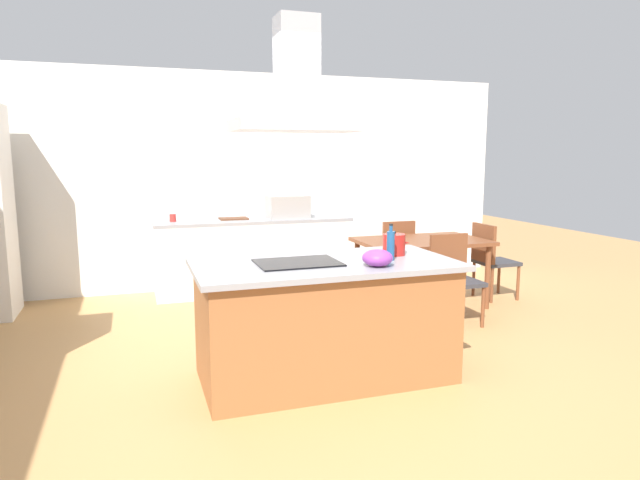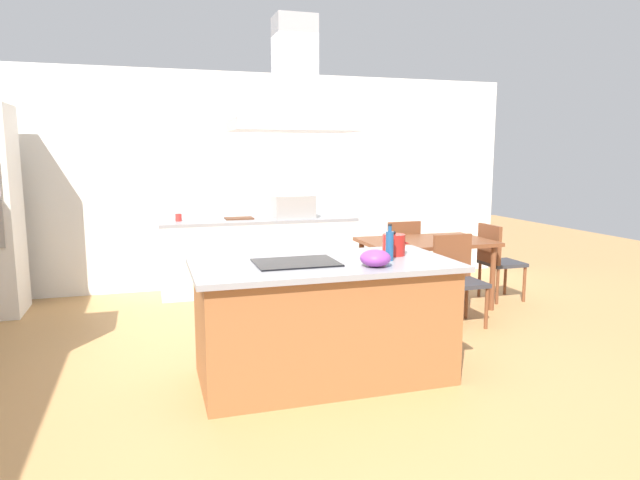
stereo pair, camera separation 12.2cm
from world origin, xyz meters
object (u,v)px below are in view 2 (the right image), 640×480
at_px(cutting_board, 239,218).
at_px(chair_at_right_end, 496,257).
at_px(coffee_mug_red, 179,217).
at_px(dining_table, 426,247).
at_px(countertop_microwave, 293,207).
at_px(chair_facing_island, 457,274).
at_px(chair_facing_back_wall, 400,252).
at_px(olive_oil_bottle, 390,245).
at_px(cooktop, 296,263).
at_px(range_hood, 295,95).
at_px(mixing_bowl, 375,258).
at_px(tea_kettle, 394,245).

relative_size(cutting_board, chair_at_right_end, 0.38).
height_order(coffee_mug_red, dining_table, coffee_mug_red).
distance_m(countertop_microwave, chair_facing_island, 2.35).
xyz_separation_m(dining_table, chair_at_right_end, (0.92, 0.00, -0.16)).
height_order(chair_at_right_end, chair_facing_back_wall, same).
xyz_separation_m(olive_oil_bottle, chair_facing_back_wall, (1.21, 2.36, -0.51)).
distance_m(cooktop, countertop_microwave, 2.97).
bearing_deg(cutting_board, dining_table, -35.59).
xyz_separation_m(chair_facing_back_wall, range_hood, (-1.91, -2.26, 1.59)).
distance_m(countertop_microwave, cutting_board, 0.69).
xyz_separation_m(countertop_microwave, dining_table, (1.19, -1.28, -0.37)).
bearing_deg(range_hood, chair_at_right_end, 29.48).
distance_m(olive_oil_bottle, chair_facing_island, 1.67).
height_order(coffee_mug_red, chair_at_right_end, coffee_mug_red).
bearing_deg(cutting_board, chair_facing_back_wall, -19.75).
xyz_separation_m(dining_table, chair_facing_island, (0.00, -0.67, -0.16)).
bearing_deg(mixing_bowl, olive_oil_bottle, 43.48).
bearing_deg(dining_table, coffee_mug_red, 153.00).
bearing_deg(chair_facing_island, countertop_microwave, 121.43).
bearing_deg(tea_kettle, mixing_bowl, -130.06).
relative_size(countertop_microwave, chair_facing_island, 0.56).
height_order(cooktop, tea_kettle, tea_kettle).
distance_m(cutting_board, chair_at_right_end, 3.11).
height_order(cooktop, coffee_mug_red, coffee_mug_red).
height_order(tea_kettle, chair_facing_island, tea_kettle).
height_order(chair_facing_back_wall, range_hood, range_hood).
bearing_deg(coffee_mug_red, mixing_bowl, -69.49).
relative_size(cutting_board, range_hood, 0.38).
bearing_deg(range_hood, cooktop, 0.00).
relative_size(mixing_bowl, dining_table, 0.16).
distance_m(dining_table, chair_facing_island, 0.68).
bearing_deg(dining_table, countertop_microwave, 132.85).
bearing_deg(cutting_board, cooktop, -90.80).
distance_m(tea_kettle, chair_at_right_end, 2.54).
bearing_deg(countertop_microwave, cutting_board, 175.76).
xyz_separation_m(cutting_board, range_hood, (-0.04, -2.93, 1.19)).
xyz_separation_m(countertop_microwave, chair_at_right_end, (2.11, -1.28, -0.53)).
bearing_deg(chair_facing_island, mixing_bowl, -139.12).
bearing_deg(coffee_mug_red, olive_oil_bottle, -65.35).
bearing_deg(tea_kettle, coffee_mug_red, 118.13).
height_order(mixing_bowl, chair_at_right_end, mixing_bowl).
relative_size(tea_kettle, chair_at_right_end, 0.26).
bearing_deg(countertop_microwave, tea_kettle, -87.74).
bearing_deg(cooktop, olive_oil_bottle, -8.07).
relative_size(countertop_microwave, dining_table, 0.36).
relative_size(mixing_bowl, coffee_mug_red, 2.45).
bearing_deg(mixing_bowl, dining_table, 53.31).
xyz_separation_m(countertop_microwave, cutting_board, (-0.67, 0.05, -0.13)).
distance_m(tea_kettle, coffee_mug_red, 3.20).
relative_size(mixing_bowl, cutting_board, 0.65).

